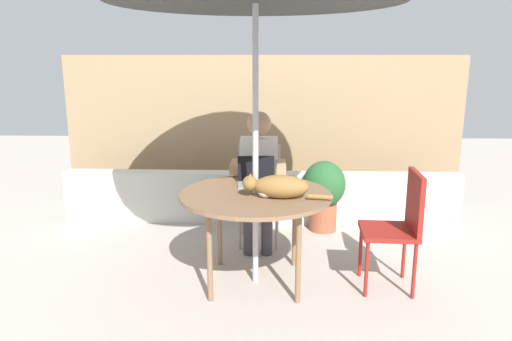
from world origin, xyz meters
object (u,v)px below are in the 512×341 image
Objects in this scene: chair_empty at (400,221)px; chair_occupied at (259,185)px; laptop at (257,176)px; potted_plant_near_fence at (324,191)px; patio_table at (255,200)px; person_seated at (259,172)px; cat at (278,187)px.

chair_occupied is at bearing 138.05° from chair_empty.
laptop reaches higher than potted_plant_near_fence.
chair_occupied is at bearing 90.00° from patio_table.
patio_table is 0.92× the size of person_seated.
chair_occupied is (0.00, 0.92, -0.14)m from patio_table.
potted_plant_near_fence is at bearing 33.31° from person_seated.
person_seated is 0.82m from potted_plant_near_fence.
person_seated reaches higher than chair_occupied.
chair_occupied is 1.26× the size of potted_plant_near_fence.
cat is (-0.91, -0.07, 0.27)m from chair_empty.
person_seated is (-1.08, 0.81, 0.17)m from chair_empty.
potted_plant_near_fence is (0.64, 0.91, -0.37)m from laptop.
chair_occupied reaches higher than cat.
laptop is 0.45× the size of potted_plant_near_fence.
chair_occupied is 0.23m from person_seated.
potted_plant_near_fence is (0.64, 1.18, -0.26)m from patio_table.
patio_table is at bearing -89.54° from laptop.
person_seated is 0.50m from laptop.
laptop is (-0.00, -0.49, 0.08)m from person_seated.
chair_occupied is at bearing 99.02° from cat.
cat is at bearing -175.52° from chair_empty.
cat reaches higher than patio_table.
chair_empty is 2.79× the size of laptop.
potted_plant_near_fence is at bearing 61.58° from patio_table.
cat is at bearing -36.11° from patio_table.
laptop is at bearing -90.20° from chair_occupied.
person_seated is 1.92× the size of cat.
chair_occupied is at bearing 90.00° from person_seated.
cat is (0.17, -1.04, 0.27)m from chair_occupied.
person_seated is 3.83× the size of laptop.
laptop is 0.50× the size of cat.
person_seated is at bearing -90.00° from chair_occupied.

